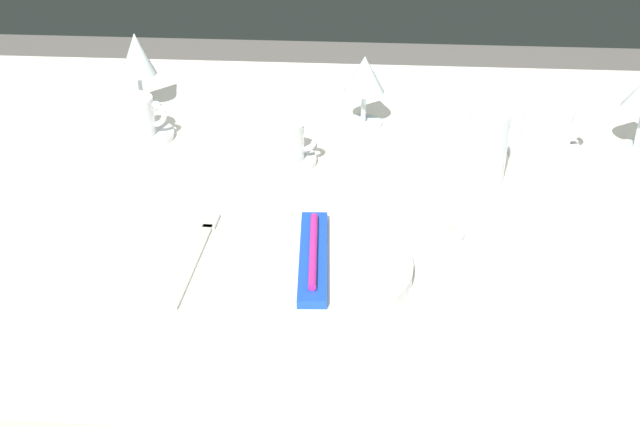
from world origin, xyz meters
TOP-DOWN VIEW (x-y plane):
  - dining_table at (0.00, 0.00)m, footprint 1.80×1.11m
  - dinner_plate at (-0.01, -0.26)m, footprint 0.26×0.26m
  - toothbrush_package at (-0.01, -0.26)m, footprint 0.05×0.21m
  - fork_outer at (-0.17, -0.23)m, footprint 0.03×0.23m
  - dinner_knife at (0.15, -0.26)m, footprint 0.02×0.23m
  - spoon_soup at (0.18, -0.21)m, footprint 0.03×0.21m
  - saucer_left at (-0.36, 0.13)m, footprint 0.13×0.13m
  - coffee_cup_left at (-0.35, 0.13)m, footprint 0.10×0.07m
  - saucer_right at (0.35, 0.13)m, footprint 0.13×0.13m
  - coffee_cup_right at (0.36, 0.13)m, footprint 0.11×0.08m
  - saucer_far at (-0.09, 0.05)m, footprint 0.12×0.12m
  - coffee_cup_far at (-0.09, 0.05)m, footprint 0.10×0.08m
  - wine_glass_centre at (-0.38, 0.27)m, footprint 0.07×0.07m
  - wine_glass_left at (0.04, 0.22)m, footprint 0.07×0.07m
  - drink_tumbler at (0.24, 0.02)m, footprint 0.06×0.06m

SIDE VIEW (x-z plane):
  - dining_table at x=0.00m, z-range 0.29..1.03m
  - spoon_soup at x=0.18m, z-range 0.74..0.75m
  - dinner_knife at x=0.15m, z-range 0.74..0.74m
  - fork_outer at x=-0.17m, z-range 0.74..0.74m
  - saucer_left at x=-0.36m, z-range 0.74..0.75m
  - saucer_right at x=0.35m, z-range 0.74..0.75m
  - saucer_far at x=-0.09m, z-range 0.74..0.75m
  - dinner_plate at x=-0.01m, z-range 0.74..0.76m
  - toothbrush_package at x=-0.01m, z-range 0.75..0.78m
  - coffee_cup_far at x=-0.09m, z-range 0.75..0.81m
  - coffee_cup_left at x=-0.35m, z-range 0.75..0.82m
  - coffee_cup_right at x=0.36m, z-range 0.75..0.82m
  - drink_tumbler at x=0.24m, z-range 0.74..0.86m
  - wine_glass_left at x=0.04m, z-range 0.76..0.89m
  - wine_glass_centre at x=-0.38m, z-range 0.77..0.91m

